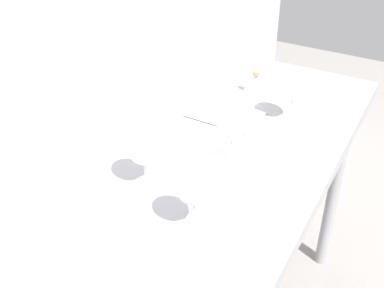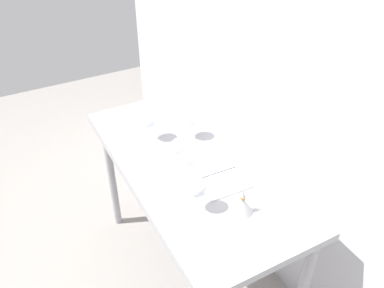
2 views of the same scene
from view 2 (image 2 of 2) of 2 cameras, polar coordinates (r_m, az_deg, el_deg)
name	(u,v)px [view 2 (image 2 of 2)]	position (r m, az deg, el deg)	size (l,w,h in m)	color
ground_plane	(192,273)	(2.68, -0.06, -17.90)	(6.00, 6.00, 0.00)	gray
back_wall	(279,70)	(2.05, 12.29, 10.27)	(3.80, 0.04, 2.60)	#B6B6BB
steel_counter	(190,179)	(2.08, -0.22, -5.00)	(1.40, 0.65, 0.90)	#99999E
wine_glass_near_right	(197,189)	(1.70, 0.70, -6.43)	(0.09, 0.09, 0.17)	white
wine_glass_near_center	(180,147)	(1.93, -1.78, -0.43)	(0.08, 0.08, 0.16)	white
wine_glass_near_left	(150,120)	(2.13, -6.08, 3.37)	(0.09, 0.09, 0.17)	white
wine_glass_far_left	(189,120)	(2.14, -0.44, 3.46)	(0.09, 0.09, 0.16)	white
open_notebook	(216,174)	(1.95, 3.49, -4.28)	(0.32, 0.23, 0.01)	white
tasting_sheet_upper	(183,119)	(2.35, -1.28, 3.55)	(0.18, 0.21, 0.00)	white
decanter_funnel	(242,205)	(1.75, 7.19, -8.61)	(0.10, 0.10, 0.13)	#B5B5B5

